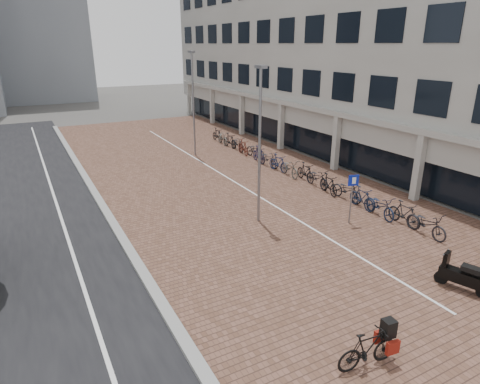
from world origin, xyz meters
name	(u,v)px	position (x,y,z in m)	size (l,w,h in m)	color
ground	(328,285)	(0.00, 0.00, 0.00)	(140.00, 140.00, 0.00)	#474442
plaza_brick	(221,177)	(2.00, 12.00, 0.01)	(14.50, 42.00, 0.04)	brown
street_asphalt	(10,211)	(-9.00, 12.00, 0.01)	(8.00, 50.00, 0.03)	black
curb	(96,196)	(-5.10, 12.00, 0.07)	(0.35, 42.00, 0.14)	gray
lane_line	(56,203)	(-7.00, 12.00, 0.02)	(0.12, 44.00, 0.00)	white
parking_line	(225,176)	(2.20, 12.00, 0.04)	(0.10, 30.00, 0.00)	white
office_building	(333,28)	(12.97, 16.00, 8.44)	(8.40, 40.00, 15.00)	#AAAAA4
hero_bike	(368,349)	(-1.52, -3.23, 0.52)	(1.71, 0.66, 1.18)	black
scooter_mid	(465,275)	(3.50, -2.28, 0.60)	(0.54, 1.73, 1.19)	black
parking_sign	(352,192)	(3.96, 3.35, 1.46)	(0.46, 0.16, 2.22)	slate
lamp_near	(260,149)	(0.63, 5.47, 3.26)	(0.12, 0.12, 6.53)	gray
lamp_far	(193,106)	(2.57, 17.38, 3.44)	(0.12, 0.12, 6.88)	gray
bike_row	(287,165)	(5.73, 10.65, 0.52)	(1.32, 21.42, 1.05)	black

